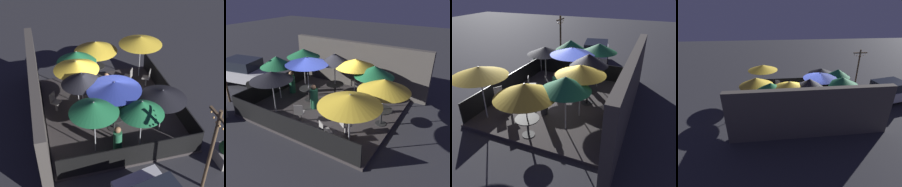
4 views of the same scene
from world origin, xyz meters
The scene contains 25 objects.
ground_plane centered at (0.00, 0.00, 0.00)m, with size 60.00×60.00×0.00m, color #2D2D33.
patio_deck centered at (0.00, 0.00, 0.06)m, with size 6.95×5.92×0.12m.
building_wall centered at (0.00, 3.19, 1.42)m, with size 8.55×0.36×2.83m.
fence_front centered at (0.00, -2.92, 0.59)m, with size 6.75×0.05×0.95m.
fence_side_left centered at (-3.43, 0.00, 0.59)m, with size 0.05×5.72×0.95m.
patio_umbrella_0 centered at (-0.30, 1.27, 2.31)m, with size 1.73×1.73×2.46m.
patio_umbrella_1 centered at (2.95, -0.04, 2.02)m, with size 2.24×2.24×2.17m.
patio_umbrella_2 centered at (-1.24, 0.12, 2.34)m, with size 2.24×2.24×2.41m.
patio_umbrella_3 centered at (2.58, -2.33, 2.25)m, with size 2.25×2.25×2.33m.
patio_umbrella_4 centered at (2.02, 1.11, 2.09)m, with size 1.93×1.93×2.24m.
patio_umbrella_5 centered at (-1.86, -1.73, 2.01)m, with size 1.99×1.99×2.10m.
patio_umbrella_6 centered at (-2.37, 1.20, 2.32)m, with size 1.88×1.88×2.43m.
patio_umbrella_7 centered at (0.90, 1.30, 2.26)m, with size 2.07×2.07×2.35m.
patio_umbrella_8 centered at (-2.71, -0.54, 2.23)m, with size 1.70×1.70×2.38m.
dining_table_0 centered at (-0.30, 1.27, 0.71)m, with size 0.97×0.97×0.74m.
dining_table_1 centered at (2.95, -0.04, 0.72)m, with size 0.91×0.91×0.75m.
dining_table_2 centered at (-1.24, 0.12, 0.69)m, with size 0.99×0.99×0.71m.
patio_chair_0 centered at (0.66, 2.44, 0.65)m, with size 0.56×0.56×0.96m.
patio_chair_1 centered at (1.53, -2.42, 0.64)m, with size 0.55×0.55×0.94m.
patio_chair_2 centered at (-0.26, -1.80, 0.61)m, with size 0.54×0.54×0.90m.
patio_chair_3 centered at (1.94, -1.55, 0.61)m, with size 0.55×0.55×0.91m.
patron_0 centered at (-2.66, 0.37, 0.71)m, with size 0.43×0.43×1.29m.
patron_1 centered at (-0.46, -0.42, 0.69)m, with size 0.54×0.54×1.27m.
patron_2 centered at (1.32, -0.20, 0.68)m, with size 0.43×0.43×1.22m.
light_post centered at (-4.98, -2.16, 1.96)m, with size 1.10×0.12×3.47m.
Camera 1 is at (-11.15, 2.86, 9.24)m, focal length 50.00 mm.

